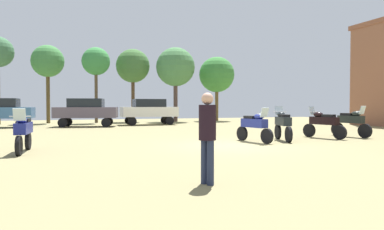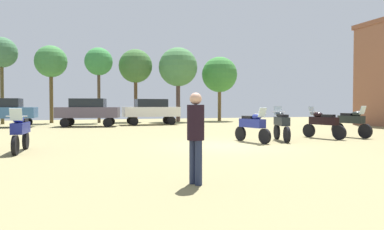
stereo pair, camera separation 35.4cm
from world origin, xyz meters
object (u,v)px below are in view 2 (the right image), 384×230
tree_7 (51,62)px  motorcycle_4 (253,125)px  person_1 (196,131)px  car_1 (88,110)px  motorcycle_5 (20,131)px  car_3 (2,110)px  motorcycle_1 (323,123)px  car_2 (151,110)px  motorcycle_3 (352,122)px  motorcycle_6 (281,124)px  tree_3 (178,67)px  tree_5 (1,53)px  tree_4 (99,62)px  tree_6 (220,75)px  tree_1 (136,66)px

tree_7 → motorcycle_4: bearing=-63.9°
person_1 → car_1: bearing=161.2°
motorcycle_5 → car_3: bearing=-74.0°
motorcycle_1 → car_2: size_ratio=0.50×
motorcycle_3 → motorcycle_5: bearing=-8.0°
motorcycle_6 → car_1: car_1 is taller
motorcycle_6 → person_1: size_ratio=1.17×
motorcycle_5 → tree_3: (10.43, 18.89, 4.30)m
person_1 → tree_7: (-4.64, 25.65, 4.11)m
tree_3 → tree_5: bearing=-179.3°
motorcycle_3 → tree_4: tree_4 is taller
motorcycle_6 → motorcycle_4: bearing=-158.8°
motorcycle_1 → tree_6: tree_6 is taller
motorcycle_3 → tree_4: (-10.98, 17.59, 4.48)m
motorcycle_4 → tree_6: (6.00, 18.77, 3.75)m
tree_6 → tree_7: (-15.28, 0.21, 0.70)m
tree_6 → person_1: bearing=-112.7°
car_2 → tree_6: (7.62, 4.71, 3.30)m
car_3 → tree_5: bearing=14.0°
car_1 → tree_7: tree_7 is taller
car_1 → motorcycle_6: bearing=-137.0°
motorcycle_5 → car_2: (7.08, 14.56, 0.45)m
person_1 → tree_6: tree_6 is taller
motorcycle_1 → tree_3: bearing=79.7°
motorcycle_6 → tree_5: bearing=143.5°
tree_4 → tree_6: (11.39, 0.54, -0.75)m
motorcycle_4 → car_1: size_ratio=0.46×
tree_1 → tree_3: tree_3 is taller
car_3 → motorcycle_6: bearing=-132.5°
person_1 → tree_7: size_ratio=0.27×
car_1 → tree_6: 13.99m
person_1 → motorcycle_6: bearing=114.5°
motorcycle_1 → tree_5: size_ratio=0.31×
tree_6 → tree_4: bearing=-177.3°
car_3 → tree_5: size_ratio=0.63×
person_1 → tree_1: 26.52m
car_3 → car_2: bearing=-86.1°
motorcycle_5 → car_2: 16.20m
motorcycle_1 → tree_4: (-9.27, 17.70, 4.49)m
tree_1 → tree_7: bearing=-176.6°
tree_3 → tree_7: 11.02m
car_2 → tree_1: 6.65m
motorcycle_5 → person_1: bearing=126.4°
motorcycle_5 → car_3: (-3.33, 14.38, 0.45)m
motorcycle_1 → tree_1: bearing=90.3°
car_2 → car_3: same height
tree_4 → tree_7: (-3.89, 0.75, -0.04)m
motorcycle_3 → car_3: bearing=-49.5°
motorcycle_3 → car_1: 17.26m
motorcycle_3 → tree_6: tree_6 is taller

